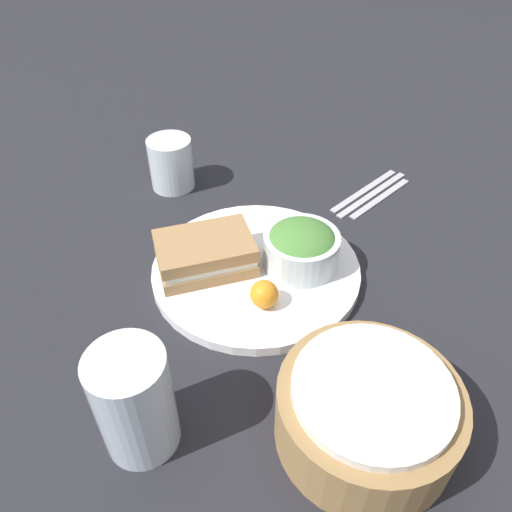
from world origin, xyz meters
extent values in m
plane|color=#232328|center=(0.00, 0.00, 0.00)|extent=(4.00, 4.00, 0.00)
cylinder|color=white|center=(0.00, 0.00, 0.01)|extent=(0.32, 0.32, 0.02)
cube|color=#A37A4C|center=(0.07, -0.03, 0.03)|extent=(0.15, 0.11, 0.02)
cube|color=silver|center=(0.07, -0.03, 0.04)|extent=(0.14, 0.10, 0.01)
cube|color=#A37A4C|center=(0.07, -0.03, 0.06)|extent=(0.15, 0.11, 0.02)
cylinder|color=silver|center=(-0.06, 0.02, 0.04)|extent=(0.11, 0.11, 0.05)
ellipsoid|color=#4C8438|center=(-0.06, 0.02, 0.06)|extent=(0.10, 0.10, 0.05)
cylinder|color=#B7B7BC|center=(-0.06, -0.04, 0.03)|extent=(0.04, 0.04, 0.03)
sphere|color=orange|center=(0.02, 0.08, 0.04)|extent=(0.04, 0.04, 0.04)
cylinder|color=silver|center=(0.22, 0.20, 0.07)|extent=(0.08, 0.08, 0.14)
cylinder|color=#997547|center=(-0.01, 0.29, 0.04)|extent=(0.20, 0.20, 0.08)
cylinder|color=white|center=(-0.01, 0.29, 0.09)|extent=(0.17, 0.17, 0.01)
cube|color=#B2B2B7|center=(-0.28, -0.13, 0.00)|extent=(0.18, 0.08, 0.01)
cube|color=#B2B2B7|center=(-0.28, -0.11, 0.00)|extent=(0.19, 0.09, 0.01)
cube|color=#B2B2B7|center=(-0.29, -0.10, 0.00)|extent=(0.16, 0.08, 0.01)
cylinder|color=silver|center=(0.05, -0.29, 0.05)|extent=(0.08, 0.08, 0.10)
camera|label=1|loc=(0.21, 0.52, 0.53)|focal=35.00mm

